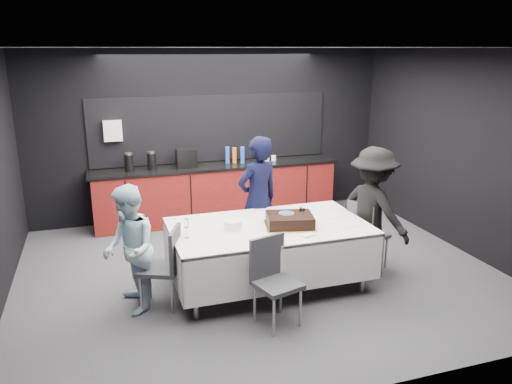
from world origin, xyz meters
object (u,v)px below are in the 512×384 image
person_left (129,250)px  person_right (373,211)px  champagne_flute (186,224)px  chair_near (273,275)px  cake_assembly (290,220)px  person_center (258,200)px  chair_left (166,262)px  party_table (269,236)px  chair_right (365,231)px  plate_stack (233,225)px

person_left → person_right: (3.01, 0.08, 0.11)m
champagne_flute → chair_near: champagne_flute is taller
cake_assembly → champagne_flute: champagne_flute is taller
person_center → person_right: person_center is taller
chair_left → person_right: person_right is taller
party_table → cake_assembly: (0.22, -0.10, 0.21)m
party_table → champagne_flute: (-1.00, -0.11, 0.30)m
person_left → person_right: bearing=86.9°
party_table → person_center: person_center is taller
champagne_flute → person_center: person_center is taller
chair_left → chair_right: size_ratio=1.00×
plate_stack → person_right: bearing=-0.4°
cake_assembly → chair_near: size_ratio=0.71×
cake_assembly → chair_near: 0.89m
champagne_flute → chair_left: bearing=-174.0°
chair_near → person_left: person_left is taller
person_center → party_table: bearing=62.8°
chair_right → person_right: bearing=-46.9°
plate_stack → champagne_flute: size_ratio=0.94×
cake_assembly → person_right: size_ratio=0.41×
person_left → cake_assembly: bearing=84.6°
plate_stack → chair_right: (1.77, 0.05, -0.30)m
chair_near → person_right: size_ratio=0.57×
plate_stack → champagne_flute: champagne_flute is taller
party_table → person_center: size_ratio=1.35×
cake_assembly → chair_right: bearing=8.3°
cake_assembly → plate_stack: cake_assembly is taller
party_table → chair_right: (1.33, 0.06, -0.11)m
party_table → person_right: person_right is taller
party_table → plate_stack: 0.48m
person_left → plate_stack: bearing=89.8°
cake_assembly → person_right: bearing=5.1°
chair_near → person_left: bearing=152.8°
plate_stack → chair_left: size_ratio=0.23×
party_table → person_center: bearing=81.5°
person_center → champagne_flute: bearing=19.4°
plate_stack → chair_left: chair_left is taller
champagne_flute → chair_right: 2.38m
chair_right → champagne_flute: bearing=-175.9°
party_table → chair_left: 1.26m
chair_near → person_center: person_center is taller
cake_assembly → person_center: 0.88m
champagne_flute → chair_right: size_ratio=0.24×
chair_left → chair_right: same height
champagne_flute → chair_left: size_ratio=0.24×
party_table → person_left: 1.63m
chair_near → person_center: (0.35, 1.56, 0.32)m
cake_assembly → chair_near: bearing=-123.5°
person_right → plate_stack: bearing=68.9°
chair_right → person_left: 2.97m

